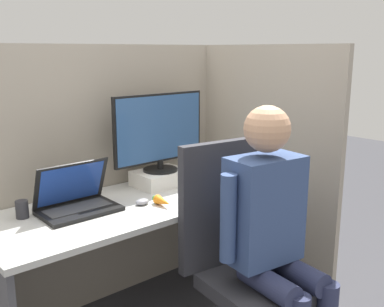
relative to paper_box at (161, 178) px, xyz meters
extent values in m
cube|color=gray|center=(-0.27, 0.21, 0.01)|extent=(2.11, 0.04, 1.53)
cube|color=gray|center=(0.56, -0.21, 0.01)|extent=(0.04, 1.29, 1.53)
cube|color=#B7B7B2|center=(-0.27, -0.15, -0.06)|extent=(1.61, 0.66, 0.03)
cube|color=#4C4C51|center=(0.50, -0.15, -0.41)|extent=(0.03, 0.56, 0.68)
cube|color=white|center=(0.00, 0.00, 0.00)|extent=(0.31, 0.23, 0.09)
cylinder|color=black|center=(0.00, 0.00, 0.05)|extent=(0.21, 0.21, 0.01)
cylinder|color=black|center=(0.00, 0.00, 0.08)|extent=(0.04, 0.04, 0.06)
cube|color=black|center=(0.00, 0.00, 0.30)|extent=(0.61, 0.02, 0.40)
cube|color=#2D5184|center=(0.00, -0.01, 0.30)|extent=(0.59, 0.00, 0.38)
cube|color=black|center=(-0.59, -0.11, -0.03)|extent=(0.38, 0.25, 0.02)
cube|color=#424242|center=(-0.59, -0.09, -0.02)|extent=(0.32, 0.14, 0.00)
cube|color=black|center=(-0.59, -0.04, 0.09)|extent=(0.38, 0.10, 0.23)
cube|color=#1E3D93|center=(-0.59, -0.04, 0.09)|extent=(0.33, 0.09, 0.20)
ellipsoid|color=gray|center=(-0.29, -0.22, -0.03)|extent=(0.07, 0.06, 0.03)
cube|color=#2D2D33|center=(0.45, -0.23, -0.02)|extent=(0.04, 0.14, 0.04)
cone|color=orange|center=(-0.22, -0.31, -0.02)|extent=(0.05, 0.11, 0.05)
cylinder|color=green|center=(-0.22, -0.25, -0.02)|extent=(0.03, 0.02, 0.03)
cube|color=#2D2D33|center=(-0.05, -0.83, -0.35)|extent=(0.52, 0.52, 0.07)
cube|color=#2D2D33|center=(-0.08, -0.58, 0.00)|extent=(0.44, 0.11, 0.63)
cylinder|color=#282D4C|center=(-0.12, -0.93, -0.26)|extent=(0.15, 0.32, 0.11)
cylinder|color=#282D4C|center=(0.06, -0.96, -0.26)|extent=(0.15, 0.32, 0.11)
cube|color=#334775|center=(-0.05, -0.83, 0.04)|extent=(0.36, 0.24, 0.49)
sphere|color=tan|center=(-0.05, -0.83, 0.41)|extent=(0.21, 0.21, 0.21)
cylinder|color=#334775|center=(-0.25, -0.81, 0.04)|extent=(0.07, 0.07, 0.39)
cylinder|color=#334775|center=(0.16, -0.86, 0.04)|extent=(0.07, 0.07, 0.39)
cylinder|color=#232328|center=(0.42, -0.01, 0.00)|extent=(0.09, 0.09, 0.09)
cylinder|color=#28282D|center=(-0.83, 0.00, 0.00)|extent=(0.06, 0.06, 0.09)
camera|label=1|loc=(-1.55, -2.06, 0.74)|focal=42.00mm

